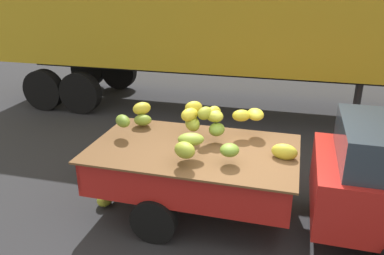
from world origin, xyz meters
name	(u,v)px	position (x,y,z in m)	size (l,w,h in m)	color
ground	(249,231)	(0.00, 0.00, 0.00)	(220.00, 220.00, 0.00)	#28282B
curb_strip	(291,70)	(0.00, 9.99, 0.08)	(80.00, 0.80, 0.16)	gray
pickup_truck	(343,177)	(1.16, 0.31, 0.89)	(5.31, 1.91, 1.70)	#B21E19
semi_trailer	(225,12)	(-1.53, 5.15, 2.54)	(12.09, 3.02, 3.95)	gold
fallen_banana_bunch_near_tailgate	(105,199)	(-2.30, 0.03, 0.11)	(0.32, 0.24, 0.21)	#9CA129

